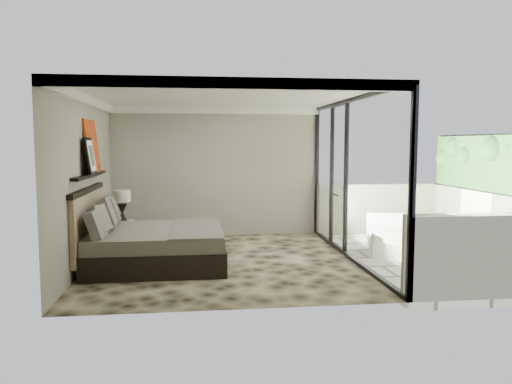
{
  "coord_description": "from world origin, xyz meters",
  "views": [
    {
      "loc": [
        -0.45,
        -8.4,
        2.02
      ],
      "look_at": [
        0.63,
        0.4,
        1.16
      ],
      "focal_mm": 35.0,
      "sensor_mm": 36.0,
      "label": 1
    }
  ],
  "objects": [
    {
      "name": "lounger",
      "position": [
        3.24,
        0.65,
        0.19
      ],
      "size": [
        1.13,
        1.68,
        0.6
      ],
      "rotation": [
        0.0,
        0.0,
        -0.26
      ],
      "color": "silver",
      "rests_on": "terrace_slab"
    },
    {
      "name": "terrace_slab",
      "position": [
        3.75,
        0.0,
        -0.06
      ],
      "size": [
        3.0,
        5.0,
        0.12
      ],
      "primitive_type": "cube",
      "color": "beige",
      "rests_on": "ground"
    },
    {
      "name": "floor",
      "position": [
        0.0,
        0.0,
        0.0
      ],
      "size": [
        5.0,
        5.0,
        0.0
      ],
      "primitive_type": "plane",
      "color": "black",
      "rests_on": "ground"
    },
    {
      "name": "back_wall",
      "position": [
        0.0,
        2.49,
        1.4
      ],
      "size": [
        4.5,
        0.02,
        2.8
      ],
      "primitive_type": "cube",
      "color": "gray",
      "rests_on": "floor"
    },
    {
      "name": "bed",
      "position": [
        -1.19,
        -0.07,
        0.36
      ],
      "size": [
        2.25,
        2.18,
        1.25
      ],
      "color": "black",
      "rests_on": "floor"
    },
    {
      "name": "left_wall",
      "position": [
        -2.24,
        0.0,
        1.4
      ],
      "size": [
        0.02,
        5.0,
        2.8
      ],
      "primitive_type": "cube",
      "color": "gray",
      "rests_on": "floor"
    },
    {
      "name": "framed_print",
      "position": [
        -2.14,
        -0.02,
        1.82
      ],
      "size": [
        0.11,
        0.5,
        0.6
      ],
      "primitive_type": "cube",
      "rotation": [
        0.0,
        -0.14,
        0.0
      ],
      "color": "black",
      "rests_on": "picture_ledge"
    },
    {
      "name": "nightstand",
      "position": [
        -1.92,
        1.4,
        0.26
      ],
      "size": [
        0.52,
        0.52,
        0.51
      ],
      "primitive_type": "cube",
      "rotation": [
        0.0,
        0.0,
        -0.01
      ],
      "color": "black",
      "rests_on": "floor"
    },
    {
      "name": "abstract_canvas",
      "position": [
        -2.19,
        0.4,
        1.97
      ],
      "size": [
        0.13,
        0.9,
        0.9
      ],
      "primitive_type": "cube",
      "rotation": [
        0.0,
        -0.1,
        0.0
      ],
      "color": "#C45B10",
      "rests_on": "picture_ledge"
    },
    {
      "name": "foliage_hedge",
      "position": [
        5.1,
        0.0,
        1.65
      ],
      "size": [
        0.36,
        4.6,
        1.1
      ],
      "primitive_type": null,
      "color": "#327B26",
      "rests_on": "parapet_far"
    },
    {
      "name": "picture_ledge",
      "position": [
        -2.18,
        0.1,
        1.5
      ],
      "size": [
        0.12,
        2.2,
        0.05
      ],
      "primitive_type": "cube",
      "color": "black",
      "rests_on": "left_wall"
    },
    {
      "name": "ceiling",
      "position": [
        0.0,
        0.0,
        2.79
      ],
      "size": [
        4.5,
        5.0,
        0.02
      ],
      "primitive_type": "cube",
      "color": "silver",
      "rests_on": "back_wall"
    },
    {
      "name": "glass_wall",
      "position": [
        2.25,
        0.0,
        1.4
      ],
      "size": [
        0.08,
        5.0,
        2.8
      ],
      "primitive_type": "cube",
      "color": "white",
      "rests_on": "floor"
    },
    {
      "name": "table_lamp",
      "position": [
        -1.86,
        1.38,
        0.91
      ],
      "size": [
        0.34,
        0.34,
        0.61
      ],
      "color": "black",
      "rests_on": "nightstand"
    },
    {
      "name": "ottoman",
      "position": [
        4.21,
        1.34,
        0.24
      ],
      "size": [
        0.59,
        0.59,
        0.49
      ],
      "primitive_type": "cube",
      "rotation": [
        0.0,
        0.0,
        0.25
      ],
      "color": "white",
      "rests_on": "terrace_slab"
    },
    {
      "name": "parapet_far",
      "position": [
        5.1,
        0.0,
        0.55
      ],
      "size": [
        0.3,
        5.0,
        1.1
      ],
      "primitive_type": "cube",
      "color": "beige",
      "rests_on": "terrace_slab"
    }
  ]
}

